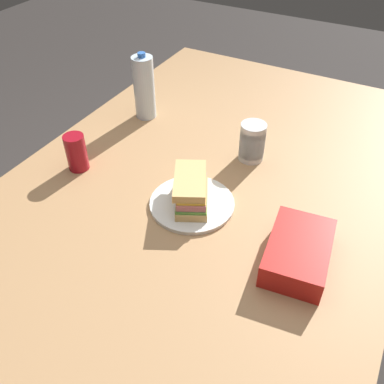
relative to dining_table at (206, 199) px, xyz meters
The scene contains 8 objects.
ground_plane 0.70m from the dining_table, ahead, with size 8.00×8.00×0.00m, color #383330.
dining_table is the anchor object (origin of this frame).
paper_plate 0.15m from the dining_table, behind, with size 0.25×0.25×0.01m, color white.
sandwich 0.17m from the dining_table, behind, with size 0.20×0.17×0.08m.
soda_can_red 0.44m from the dining_table, 108.64° to the left, with size 0.07×0.07×0.12m, color maroon.
chip_bag 0.41m from the dining_table, 117.57° to the right, with size 0.23×0.15×0.07m, color red.
water_bottle_tall 0.50m from the dining_table, 57.34° to the left, with size 0.08×0.08×0.25m.
plastic_cup_stack 0.24m from the dining_table, 22.20° to the right, with size 0.08×0.08×0.13m.
Camera 1 is at (-0.93, -0.45, 1.62)m, focal length 39.53 mm.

